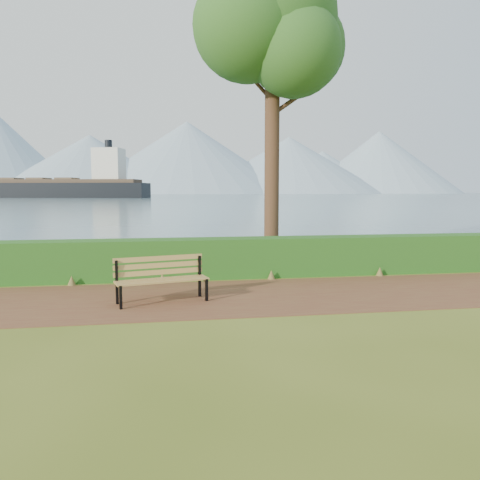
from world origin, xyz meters
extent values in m
plane|color=#4C5B1A|center=(0.00, 0.00, 0.00)|extent=(140.00, 140.00, 0.00)
cube|color=brown|center=(0.00, 0.30, 0.01)|extent=(40.00, 3.40, 0.01)
cube|color=#1F4915|center=(0.00, 2.60, 0.50)|extent=(32.00, 0.85, 1.00)
cube|color=#476272|center=(0.00, 260.00, 0.01)|extent=(700.00, 510.00, 0.00)
cone|color=#839CAF|center=(-60.00, 395.00, 24.00)|extent=(160.00, 160.00, 48.00)
cone|color=#839CAF|center=(20.00, 405.00, 31.00)|extent=(190.00, 190.00, 62.00)
cone|color=#839CAF|center=(110.00, 400.00, 25.00)|extent=(170.00, 170.00, 50.00)
cone|color=#839CAF|center=(200.00, 410.00, 29.00)|extent=(150.00, 150.00, 58.00)
cone|color=#839CAF|center=(-10.00, 430.00, 17.50)|extent=(120.00, 120.00, 35.00)
cone|color=#839CAF|center=(150.00, 425.00, 20.00)|extent=(130.00, 130.00, 40.00)
cube|color=black|center=(-1.86, -0.43, 0.23)|extent=(0.06, 0.07, 0.45)
cube|color=black|center=(-1.97, 0.00, 0.43)|extent=(0.06, 0.07, 0.87)
cube|color=black|center=(-1.91, -0.21, 0.42)|extent=(0.18, 0.52, 0.05)
cube|color=black|center=(-0.22, -0.02, 0.23)|extent=(0.06, 0.07, 0.45)
cube|color=black|center=(-0.32, 0.41, 0.43)|extent=(0.06, 0.07, 0.87)
cube|color=black|center=(-0.27, 0.20, 0.42)|extent=(0.18, 0.52, 0.05)
cube|color=#A47C3F|center=(-1.05, -0.20, 0.45)|extent=(1.78, 0.53, 0.04)
cube|color=#A47C3F|center=(-1.08, -0.07, 0.45)|extent=(1.78, 0.53, 0.04)
cube|color=#A47C3F|center=(-1.11, 0.05, 0.45)|extent=(1.78, 0.53, 0.04)
cube|color=#A47C3F|center=(-1.14, 0.18, 0.45)|extent=(1.78, 0.53, 0.04)
cube|color=#A47C3F|center=(-1.15, 0.24, 0.58)|extent=(1.77, 0.48, 0.10)
cube|color=#A47C3F|center=(-1.15, 0.24, 0.72)|extent=(1.77, 0.48, 0.10)
cube|color=#A47C3F|center=(-1.15, 0.24, 0.86)|extent=(1.77, 0.48, 0.10)
cylinder|color=#3A2417|center=(2.15, 4.46, 3.92)|extent=(0.44, 0.44, 7.84)
sphere|color=#23541C|center=(2.15, 4.46, 7.19)|extent=(3.70, 3.70, 3.70)
sphere|color=#23541C|center=(3.06, 4.96, 6.53)|extent=(2.83, 2.83, 2.83)
sphere|color=#23541C|center=(1.34, 4.08, 6.75)|extent=(3.05, 3.05, 3.05)
sphere|color=#23541C|center=(2.62, 3.77, 6.10)|extent=(2.61, 2.61, 2.61)
sphere|color=#23541C|center=(1.61, 5.02, 7.73)|extent=(2.40, 2.40, 2.40)
cylinder|color=#3A2417|center=(2.64, 4.46, 4.79)|extent=(1.15, 0.13, 0.86)
cylinder|color=#3A2417|center=(1.72, 4.57, 5.34)|extent=(0.89, 0.41, 0.78)
cube|color=black|center=(-38.31, 149.93, 1.42)|extent=(66.40, 26.20, 6.59)
cube|color=#46362A|center=(-38.31, 149.93, 5.28)|extent=(61.04, 23.91, 1.13)
cube|color=silver|center=(-17.87, 144.75, 10.36)|extent=(10.12, 9.61, 10.35)
cylinder|color=black|center=(-17.87, 144.75, 16.47)|extent=(2.26, 2.26, 3.29)
cube|color=brown|center=(-49.62, 152.79, 6.03)|extent=(7.00, 7.41, 0.75)
cube|color=brown|center=(-40.50, 150.48, 6.03)|extent=(7.00, 7.41, 0.75)
cube|color=brown|center=(-31.37, 148.17, 6.03)|extent=(7.00, 7.41, 0.75)
camera|label=1|loc=(-1.04, -9.24, 2.21)|focal=35.00mm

